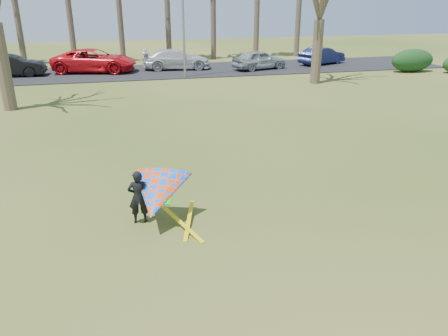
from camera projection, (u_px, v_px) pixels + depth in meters
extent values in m
plane|color=#224910|center=(244.00, 242.00, 10.32)|extent=(100.00, 100.00, 0.00)
cube|color=black|center=(153.00, 72.00, 32.89)|extent=(46.00, 7.00, 0.06)
cylinder|color=brown|center=(16.00, 7.00, 34.48)|extent=(0.48, 0.48, 9.00)
cylinder|color=#4C3B2D|center=(68.00, 2.00, 35.22)|extent=(0.48, 0.48, 9.70)
cylinder|color=#473B2B|center=(167.00, 6.00, 37.09)|extent=(0.48, 0.48, 9.00)
cylinder|color=#4D3B2E|center=(213.00, 2.00, 37.83)|extent=(0.48, 0.48, 9.70)
cylinder|color=#453529|center=(299.00, 6.00, 39.69)|extent=(0.48, 0.48, 9.00)
cylinder|color=brown|center=(3.00, 68.00, 21.35)|extent=(0.64, 0.64, 4.20)
cylinder|color=#49392C|center=(317.00, 52.00, 28.01)|extent=(0.64, 0.64, 3.99)
cylinder|color=gray|center=(183.00, 18.00, 29.14)|extent=(0.16, 0.16, 8.00)
ellipsoid|color=black|center=(412.00, 60.00, 32.67)|extent=(3.37, 1.53, 1.69)
imported|color=black|center=(11.00, 66.00, 30.58)|extent=(4.56, 1.77, 1.48)
imported|color=red|center=(94.00, 61.00, 32.21)|extent=(6.51, 4.07, 1.68)
imported|color=silver|center=(177.00, 59.00, 33.53)|extent=(5.32, 2.56, 1.50)
imported|color=#91989E|center=(259.00, 60.00, 33.50)|extent=(4.56, 2.80, 1.45)
imported|color=#1A224F|center=(322.00, 56.00, 35.90)|extent=(4.47, 3.05, 1.39)
imported|color=black|center=(138.00, 197.00, 10.95)|extent=(0.53, 0.36, 1.41)
cone|color=#055DFF|center=(157.00, 194.00, 10.77)|extent=(2.13, 2.39, 2.02)
cube|color=#0CBF19|center=(162.00, 197.00, 10.74)|extent=(0.62, 0.60, 0.24)
cube|color=yellow|center=(182.00, 228.00, 10.88)|extent=(0.85, 1.66, 0.28)
cube|color=yellow|center=(189.00, 223.00, 11.10)|extent=(0.56, 1.76, 0.22)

